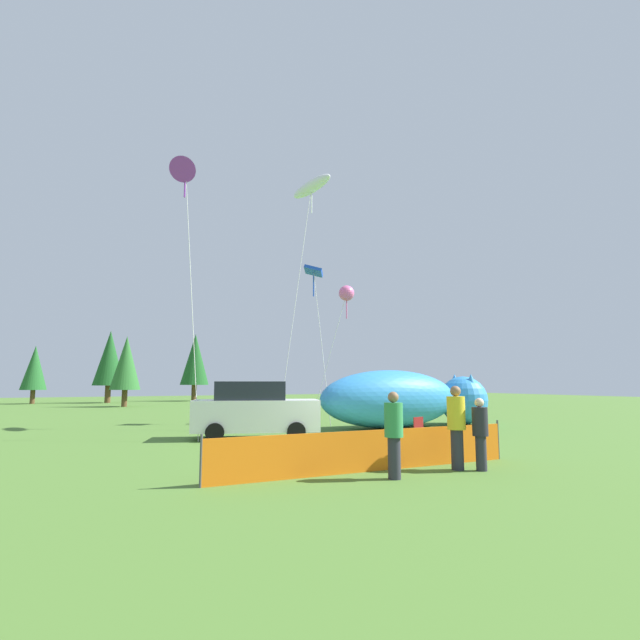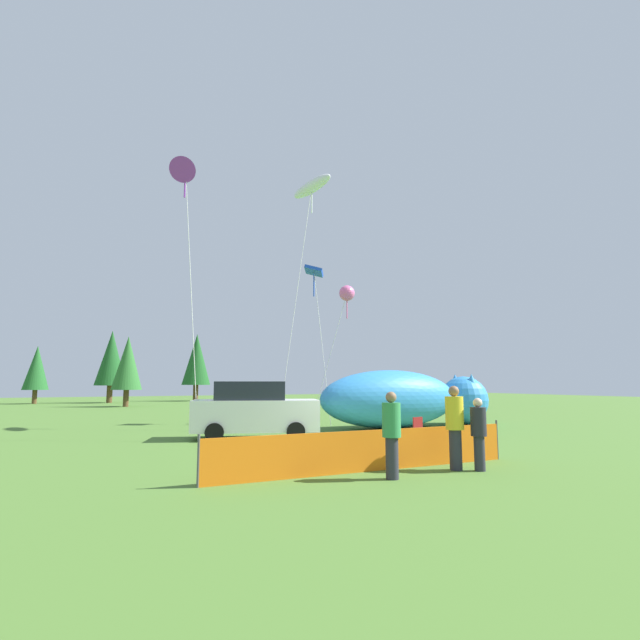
{
  "view_description": "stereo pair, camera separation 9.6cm",
  "coord_description": "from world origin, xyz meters",
  "px_view_note": "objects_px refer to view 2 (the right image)",
  "views": [
    {
      "loc": [
        -7.6,
        -13.84,
        1.99
      ],
      "look_at": [
        1.5,
        4.73,
        4.56
      ],
      "focal_mm": 28.0,
      "sensor_mm": 36.0,
      "label": 1
    },
    {
      "loc": [
        -7.51,
        -13.88,
        1.99
      ],
      "look_at": [
        1.5,
        4.73,
        4.56
      ],
      "focal_mm": 28.0,
      "sensor_mm": 36.0,
      "label": 2
    }
  ],
  "objects_px": {
    "parked_car": "(254,410)",
    "kite_pink_octopus": "(347,294)",
    "kite_blue_box": "(314,274)",
    "kite_white_ghost": "(312,187)",
    "spectator_in_blue_shirt": "(479,431)",
    "inflatable_cat": "(405,401)",
    "kite_purple_delta": "(186,167)",
    "folding_chair": "(415,428)",
    "spectator_in_grey_shirt": "(392,431)",
    "spectator_in_green_shirt": "(455,424)"
  },
  "relations": [
    {
      "from": "spectator_in_grey_shirt",
      "to": "spectator_in_blue_shirt",
      "type": "bearing_deg",
      "value": -1.4
    },
    {
      "from": "kite_pink_octopus",
      "to": "kite_white_ghost",
      "type": "relative_size",
      "value": 0.58
    },
    {
      "from": "inflatable_cat",
      "to": "spectator_in_blue_shirt",
      "type": "bearing_deg",
      "value": -117.88
    },
    {
      "from": "parked_car",
      "to": "kite_white_ghost",
      "type": "distance_m",
      "value": 11.45
    },
    {
      "from": "kite_blue_box",
      "to": "kite_white_ghost",
      "type": "height_order",
      "value": "kite_white_ghost"
    },
    {
      "from": "spectator_in_blue_shirt",
      "to": "spectator_in_green_shirt",
      "type": "relative_size",
      "value": 0.85
    },
    {
      "from": "kite_purple_delta",
      "to": "kite_pink_octopus",
      "type": "relative_size",
      "value": 1.66
    },
    {
      "from": "parked_car",
      "to": "kite_pink_octopus",
      "type": "height_order",
      "value": "kite_pink_octopus"
    },
    {
      "from": "kite_blue_box",
      "to": "kite_pink_octopus",
      "type": "bearing_deg",
      "value": -16.96
    },
    {
      "from": "folding_chair",
      "to": "kite_blue_box",
      "type": "height_order",
      "value": "kite_blue_box"
    },
    {
      "from": "kite_blue_box",
      "to": "spectator_in_green_shirt",
      "type": "bearing_deg",
      "value": -101.22
    },
    {
      "from": "kite_pink_octopus",
      "to": "kite_blue_box",
      "type": "relative_size",
      "value": 0.88
    },
    {
      "from": "parked_car",
      "to": "inflatable_cat",
      "type": "xyz_separation_m",
      "value": [
        7.41,
        1.23,
        0.16
      ]
    },
    {
      "from": "kite_blue_box",
      "to": "spectator_in_grey_shirt",
      "type": "bearing_deg",
      "value": -108.62
    },
    {
      "from": "spectator_in_green_shirt",
      "to": "kite_blue_box",
      "type": "relative_size",
      "value": 0.24
    },
    {
      "from": "spectator_in_blue_shirt",
      "to": "parked_car",
      "type": "bearing_deg",
      "value": 106.71
    },
    {
      "from": "folding_chair",
      "to": "spectator_in_green_shirt",
      "type": "xyz_separation_m",
      "value": [
        -1.7,
        -3.84,
        0.49
      ]
    },
    {
      "from": "spectator_in_blue_shirt",
      "to": "kite_blue_box",
      "type": "distance_m",
      "value": 15.15
    },
    {
      "from": "kite_purple_delta",
      "to": "kite_white_ghost",
      "type": "xyz_separation_m",
      "value": [
        6.12,
        1.11,
        0.63
      ]
    },
    {
      "from": "folding_chair",
      "to": "kite_purple_delta",
      "type": "distance_m",
      "value": 13.47
    },
    {
      "from": "spectator_in_blue_shirt",
      "to": "kite_purple_delta",
      "type": "relative_size",
      "value": 0.14
    },
    {
      "from": "spectator_in_blue_shirt",
      "to": "kite_pink_octopus",
      "type": "bearing_deg",
      "value": 73.69
    },
    {
      "from": "spectator_in_green_shirt",
      "to": "kite_pink_octopus",
      "type": "height_order",
      "value": "kite_pink_octopus"
    },
    {
      "from": "kite_white_ghost",
      "to": "spectator_in_green_shirt",
      "type": "bearing_deg",
      "value": -98.45
    },
    {
      "from": "kite_purple_delta",
      "to": "kite_blue_box",
      "type": "distance_m",
      "value": 8.16
    },
    {
      "from": "folding_chair",
      "to": "kite_white_ghost",
      "type": "relative_size",
      "value": 0.08
    },
    {
      "from": "folding_chair",
      "to": "spectator_in_blue_shirt",
      "type": "relative_size",
      "value": 0.56
    },
    {
      "from": "kite_pink_octopus",
      "to": "kite_blue_box",
      "type": "distance_m",
      "value": 1.94
    },
    {
      "from": "parked_car",
      "to": "kite_pink_octopus",
      "type": "bearing_deg",
      "value": 54.25
    },
    {
      "from": "parked_car",
      "to": "kite_pink_octopus",
      "type": "distance_m",
      "value": 9.53
    },
    {
      "from": "parked_car",
      "to": "kite_blue_box",
      "type": "relative_size",
      "value": 0.61
    },
    {
      "from": "inflatable_cat",
      "to": "kite_blue_box",
      "type": "height_order",
      "value": "kite_blue_box"
    },
    {
      "from": "folding_chair",
      "to": "spectator_in_grey_shirt",
      "type": "distance_m",
      "value": 5.49
    },
    {
      "from": "spectator_in_green_shirt",
      "to": "kite_white_ghost",
      "type": "bearing_deg",
      "value": 81.55
    },
    {
      "from": "folding_chair",
      "to": "inflatable_cat",
      "type": "bearing_deg",
      "value": -47.78
    },
    {
      "from": "inflatable_cat",
      "to": "kite_purple_delta",
      "type": "bearing_deg",
      "value": 172.33
    },
    {
      "from": "kite_white_ghost",
      "to": "spectator_in_grey_shirt",
      "type": "bearing_deg",
      "value": -107.07
    },
    {
      "from": "inflatable_cat",
      "to": "kite_pink_octopus",
      "type": "relative_size",
      "value": 1.28
    },
    {
      "from": "kite_purple_delta",
      "to": "kite_pink_octopus",
      "type": "xyz_separation_m",
      "value": [
        8.61,
        2.24,
        -4.15
      ]
    },
    {
      "from": "kite_purple_delta",
      "to": "kite_pink_octopus",
      "type": "bearing_deg",
      "value": 14.56
    },
    {
      "from": "folding_chair",
      "to": "kite_pink_octopus",
      "type": "bearing_deg",
      "value": -30.51
    },
    {
      "from": "spectator_in_grey_shirt",
      "to": "kite_blue_box",
      "type": "xyz_separation_m",
      "value": [
        4.53,
        13.44,
        6.43
      ]
    },
    {
      "from": "inflatable_cat",
      "to": "kite_purple_delta",
      "type": "xyz_separation_m",
      "value": [
        -9.68,
        1.12,
        9.42
      ]
    },
    {
      "from": "spectator_in_grey_shirt",
      "to": "spectator_in_green_shirt",
      "type": "height_order",
      "value": "spectator_in_green_shirt"
    },
    {
      "from": "kite_purple_delta",
      "to": "kite_white_ghost",
      "type": "distance_m",
      "value": 6.25
    },
    {
      "from": "parked_car",
      "to": "spectator_in_green_shirt",
      "type": "xyz_separation_m",
      "value": [
        2.12,
        -8.09,
        0.05
      ]
    },
    {
      "from": "kite_blue_box",
      "to": "kite_white_ghost",
      "type": "distance_m",
      "value": 4.22
    },
    {
      "from": "spectator_in_green_shirt",
      "to": "kite_blue_box",
      "type": "height_order",
      "value": "kite_blue_box"
    },
    {
      "from": "kite_white_ghost",
      "to": "folding_chair",
      "type": "bearing_deg",
      "value": -90.13
    },
    {
      "from": "inflatable_cat",
      "to": "spectator_in_green_shirt",
      "type": "distance_m",
      "value": 10.72
    }
  ]
}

